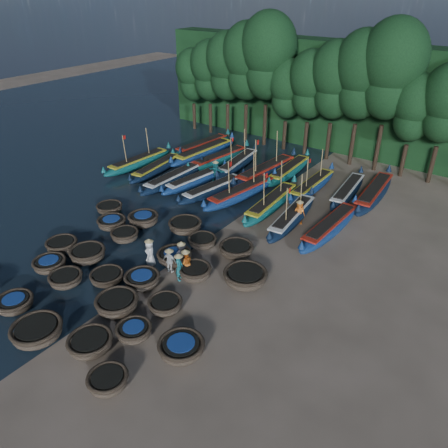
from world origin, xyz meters
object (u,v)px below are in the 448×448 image
Objects in this scene: coracle_19 at (245,276)px; fisherman_1 at (179,266)px; coracle_18 at (195,272)px; coracle_23 at (202,241)px; long_boat_2 at (174,178)px; coracle_7 at (117,303)px; fisherman_3 at (182,254)px; coracle_3 at (90,343)px; coracle_10 at (62,245)px; long_boat_6 at (271,203)px; fisherman_0 at (150,252)px; coracle_16 at (125,235)px; coracle_2 at (37,331)px; coracle_17 at (174,256)px; long_boat_4 at (213,189)px; coracle_8 at (134,331)px; coracle_5 at (50,264)px; long_boat_0 at (139,162)px; coracle_9 at (181,347)px; coracle_4 at (108,380)px; coracle_14 at (165,305)px; coracle_21 at (143,219)px; fisherman_2 at (186,262)px; long_boat_17 at (374,193)px; coracle_15 at (112,222)px; coracle_12 at (107,277)px; long_boat_13 at (266,171)px; long_boat_16 at (347,191)px; coracle_24 at (236,249)px; coracle_20 at (109,208)px; fisherman_5 at (216,171)px; long_boat_1 at (157,168)px; coracle_22 at (185,225)px; long_boat_8 at (330,227)px; long_boat_7 at (292,217)px; long_boat_15 at (312,186)px; coracle_13 at (142,279)px; long_boat_9 at (202,146)px; long_boat_14 at (289,170)px; long_boat_5 at (242,192)px; long_boat_3 at (195,180)px.

fisherman_1 is at bearing -149.58° from coracle_19.
coracle_23 is at bearing 121.69° from coracle_18.
long_boat_2 is (-12.24, 7.72, 0.07)m from coracle_19.
fisherman_3 is at bearing 89.67° from coracle_7.
coracle_10 reaches higher than coracle_3.
fisherman_0 is at bearing -105.22° from long_boat_6.
coracle_2 is at bearing -68.87° from coracle_16.
long_boat_4 reaches higher than coracle_17.
coracle_17 is at bearing 114.55° from coracle_8.
long_boat_0 is (-7.28, 14.27, 0.13)m from coracle_5.
long_boat_6 is at bearing 105.25° from coracle_9.
coracle_4 is 0.99× the size of coracle_23.
coracle_21 is (-7.30, 5.68, 0.10)m from coracle_14.
fisherman_2 reaches higher than coracle_18.
long_boat_17 is (1.50, 20.74, 0.17)m from coracle_9.
coracle_15 is at bearing -134.99° from long_boat_17.
coracle_3 is 1.25× the size of fisherman_0.
coracle_5 reaches higher than coracle_12.
long_boat_13 is (-4.80, 17.71, 0.23)m from coracle_14.
long_boat_6 is (-0.45, 16.91, 0.14)m from coracle_3.
long_boat_17 reaches higher than coracle_12.
long_boat_16 is at bearing 58.03° from coracle_16.
fisherman_3 is (-1.94, -2.83, 0.41)m from coracle_24.
coracle_3 reaches higher than coracle_20.
long_boat_13 is 4.64× the size of fisherman_5.
coracle_14 is at bearing -52.14° from long_boat_1.
fisherman_3 reaches higher than coracle_22.
fisherman_1 reaches higher than long_boat_8.
coracle_16 is at bearing -138.68° from long_boat_7.
long_boat_15 is at bearing 94.38° from coracle_4.
coracle_13 is 0.32× the size of long_boat_16.
coracle_17 is 0.29× the size of long_boat_0.
coracle_16 is at bearing 111.54° from fisherman_3.
coracle_2 is 1.14× the size of coracle_17.
fisherman_1 is at bearing 61.79° from fisherman_0.
coracle_3 is 1.18× the size of coracle_15.
coracle_22 is at bearing -50.13° from long_boat_9.
fisherman_1 is (14.02, -10.49, 0.38)m from long_boat_0.
coracle_5 is 0.98× the size of coracle_14.
coracle_8 is at bearing -99.17° from long_boat_7.
long_boat_1 is (-10.51, 12.18, 0.08)m from coracle_13.
coracle_12 is 0.96× the size of coracle_13.
long_boat_14 is (1.09, 12.47, 0.08)m from coracle_22.
coracle_2 is at bearing -71.82° from long_boat_4.
coracle_17 is 0.29× the size of long_boat_6.
coracle_9 is 16.32m from long_boat_5.
long_boat_9 is at bearing -177.50° from fisherman_0.
long_boat_3 is 0.84× the size of long_boat_17.
long_boat_15 is 1.00× the size of long_boat_16.
coracle_17 is 0.30× the size of long_boat_14.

